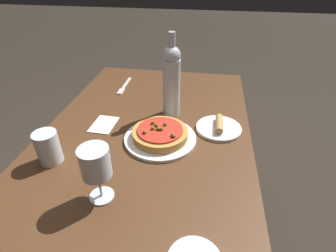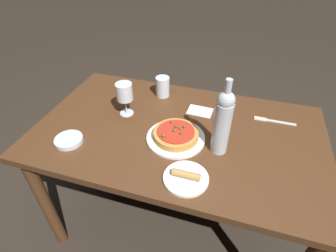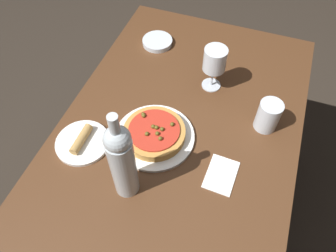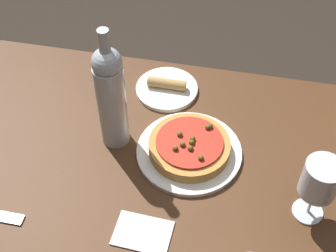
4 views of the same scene
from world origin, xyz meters
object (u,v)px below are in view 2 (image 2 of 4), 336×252
(water_cup, at_px, (163,87))
(side_bowl, at_px, (69,140))
(fork, at_px, (272,121))
(wine_glass, at_px, (124,93))
(side_plate, at_px, (186,178))
(pizza, at_px, (176,134))
(dinner_plate, at_px, (176,138))
(dining_table, at_px, (178,145))
(wine_bottle, at_px, (223,121))

(water_cup, relative_size, side_bowl, 0.89)
(water_cup, distance_m, fork, 0.59)
(fork, bearing_deg, wine_glass, 12.11)
(fork, xyz_separation_m, side_plate, (-0.31, -0.48, 0.01))
(side_bowl, distance_m, side_plate, 0.55)
(side_plate, bearing_deg, pizza, 115.42)
(pizza, relative_size, side_bowl, 1.63)
(dinner_plate, relative_size, side_plate, 1.51)
(fork, distance_m, side_plate, 0.57)
(wine_glass, relative_size, water_cup, 1.55)
(wine_glass, xyz_separation_m, fork, (0.71, 0.15, -0.12))
(wine_glass, xyz_separation_m, side_bowl, (-0.16, -0.27, -0.11))
(dining_table, bearing_deg, pizza, -84.53)
(wine_glass, xyz_separation_m, side_plate, (0.39, -0.33, -0.11))
(fork, bearing_deg, dinner_plate, 32.64)
(pizza, relative_size, wine_glass, 1.18)
(side_plate, bearing_deg, wine_bottle, 65.30)
(pizza, distance_m, side_plate, 0.24)
(dinner_plate, height_order, wine_glass, wine_glass)
(dining_table, xyz_separation_m, side_bowl, (-0.44, -0.22, 0.11))
(wine_glass, xyz_separation_m, wine_bottle, (0.49, -0.13, 0.03))
(wine_bottle, relative_size, fork, 1.73)
(dining_table, xyz_separation_m, water_cup, (-0.17, 0.27, 0.15))
(dining_table, height_order, fork, fork)
(water_cup, xyz_separation_m, fork, (0.59, -0.07, -0.05))
(dinner_plate, height_order, side_plate, side_plate)
(wine_glass, bearing_deg, fork, 12.08)
(side_bowl, bearing_deg, water_cup, 60.66)
(dining_table, xyz_separation_m, pizza, (0.01, -0.06, 0.13))
(water_cup, bearing_deg, pizza, -62.88)
(dinner_plate, xyz_separation_m, water_cup, (-0.17, 0.34, 0.05))
(dining_table, bearing_deg, wine_glass, 169.91)
(pizza, xyz_separation_m, water_cup, (-0.17, 0.34, 0.03))
(side_bowl, height_order, side_plate, side_plate)
(pizza, bearing_deg, dinner_plate, -3.21)
(water_cup, distance_m, side_plate, 0.61)
(wine_glass, bearing_deg, dining_table, -10.09)
(side_plate, bearing_deg, fork, 56.70)
(pizza, distance_m, wine_bottle, 0.23)
(pizza, bearing_deg, dining_table, 95.47)
(dining_table, relative_size, wine_bottle, 3.94)
(side_bowl, bearing_deg, dinner_plate, 19.57)
(water_cup, relative_size, side_plate, 0.63)
(fork, bearing_deg, pizza, 32.63)
(pizza, bearing_deg, wine_glass, 158.63)
(wine_glass, bearing_deg, water_cup, 61.24)
(side_plate, bearing_deg, water_cup, 116.46)
(wine_bottle, bearing_deg, dinner_plate, 176.43)
(dining_table, relative_size, pizza, 6.62)
(dining_table, relative_size, dinner_plate, 5.08)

